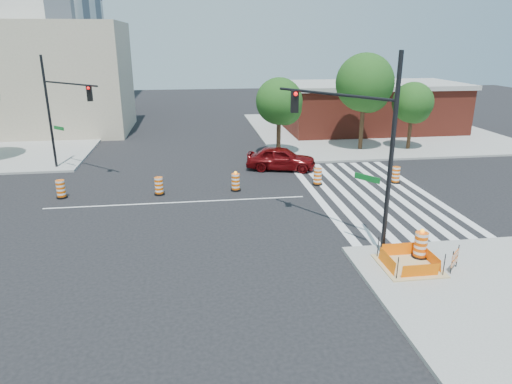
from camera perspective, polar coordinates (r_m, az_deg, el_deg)
The scene contains 20 objects.
ground at distance 25.23m, azimuth -9.78°, elevation -1.30°, with size 120.00×120.00×0.00m, color black.
sidewalk_ne at distance 45.86m, azimuth 14.04°, elevation 7.47°, with size 22.00×22.00×0.15m, color gray.
crosswalk_east at distance 27.11m, azimuth 14.00°, elevation -0.17°, with size 6.75×13.50×0.01m.
lane_centerline at distance 25.23m, azimuth -9.78°, elevation -1.29°, with size 14.00×0.12×0.01m, color silver.
excavation_pit at distance 18.70m, azimuth 18.54°, elevation -8.60°, with size 2.20×2.20×0.90m.
brick_storefront at distance 45.50m, azimuth 14.26°, elevation 10.24°, with size 16.50×8.50×4.60m.
beige_midrise at distance 47.69m, azimuth -24.43°, elevation 12.80°, with size 14.00×10.00×10.00m, color tan.
red_coupe at distance 31.03m, azimuth 3.13°, elevation 4.23°, with size 1.87×4.65×1.58m, color #560709.
signal_pole_se at distance 18.91m, azimuth 12.44°, elevation 7.22°, with size 3.53×5.02×7.94m.
signal_pole_nw at distance 32.11m, azimuth -23.21°, elevation 10.08°, with size 4.12×3.94×7.38m.
pit_drum at distance 19.32m, azimuth 19.87°, elevation -6.37°, with size 0.64×0.64×1.26m.
barricade at distance 18.82m, azimuth 23.62°, elevation -7.57°, with size 0.59×0.57×0.92m.
tree_north_c at distance 34.25m, azimuth 2.97°, elevation 10.94°, with size 3.49×3.45×5.86m.
tree_north_d at distance 36.83m, azimuth 13.47°, elevation 12.78°, with size 4.43×4.43×7.54m.
tree_north_e at distance 38.13m, azimuth 19.01°, elevation 10.26°, with size 3.19×3.16×5.37m.
median_drum_1 at distance 27.67m, azimuth -23.20°, elevation 0.27°, with size 0.60×0.60×1.02m.
median_drum_2 at distance 26.55m, azimuth -12.03°, elevation 0.66°, with size 0.60×0.60×1.02m.
median_drum_3 at distance 26.69m, azimuth -2.56°, elevation 1.18°, with size 0.60×0.60×1.18m.
median_drum_4 at distance 28.01m, azimuth 7.71°, elevation 1.84°, with size 0.60×0.60×1.02m.
median_drum_5 at distance 29.40m, azimuth 17.07°, elevation 1.98°, with size 0.60×0.60×1.02m.
Camera 1 is at (0.99, -23.76, 8.45)m, focal length 32.00 mm.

